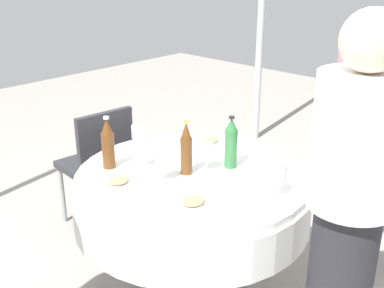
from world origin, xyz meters
TOP-DOWN VIEW (x-y plane):
  - dining_table at (0.00, 0.00)m, footprint 1.24×1.24m
  - bottle_brown_rear at (0.02, -0.02)m, footprint 0.06×0.06m
  - bottle_green_west at (-0.20, 0.09)m, footprint 0.07×0.07m
  - bottle_brown_left at (0.25, -0.37)m, footprint 0.07×0.07m
  - wine_glass_inner at (-0.02, -0.45)m, footprint 0.06×0.06m
  - wine_glass_north at (-0.10, 0.46)m, footprint 0.07×0.07m
  - wine_glass_right at (-0.08, 0.03)m, footprint 0.07×0.07m
  - wine_glass_front at (0.10, -0.24)m, footprint 0.07×0.07m
  - wine_glass_outer at (0.16, -0.05)m, footprint 0.07×0.07m
  - plate_outer at (-0.37, -0.20)m, footprint 0.23×0.23m
  - plate_east at (0.35, -0.17)m, footprint 0.23×0.23m
  - plate_far at (0.25, 0.24)m, footprint 0.24×0.24m
  - plate_near at (-0.11, 0.27)m, footprint 0.22×0.22m
  - spoon_west at (-0.12, -0.33)m, footprint 0.08×0.17m
  - person_west at (-0.87, 0.49)m, footprint 0.34×0.34m
  - person_left at (0.06, 0.88)m, footprint 0.34×0.34m
  - chair_right at (-0.08, -0.93)m, footprint 0.43×0.43m
  - tent_pole_secondary at (-2.23, -1.20)m, footprint 0.07×0.07m

SIDE VIEW (x-z plane):
  - chair_right at x=-0.08m, z-range 0.08..0.95m
  - dining_table at x=0.00m, z-range 0.22..0.96m
  - spoon_west at x=-0.12m, z-range 0.74..0.74m
  - plate_near at x=-0.11m, z-range 0.74..0.76m
  - plate_far at x=0.25m, z-range 0.73..0.77m
  - plate_east at x=0.35m, z-range 0.73..0.77m
  - plate_outer at x=-0.37m, z-range 0.73..0.77m
  - person_west at x=-0.87m, z-range 0.04..1.59m
  - wine_glass_inner at x=-0.02m, z-range 0.77..0.92m
  - wine_glass_outer at x=0.16m, z-range 0.77..0.92m
  - wine_glass_right at x=-0.08m, z-range 0.78..0.92m
  - wine_glass_north at x=-0.10m, z-range 0.77..0.93m
  - wine_glass_front at x=0.10m, z-range 0.77..0.93m
  - person_left at x=0.06m, z-range 0.04..1.68m
  - bottle_brown_left at x=0.25m, z-range 0.73..1.01m
  - bottle_green_west at x=-0.20m, z-range 0.73..1.01m
  - bottle_brown_rear at x=0.02m, z-range 0.73..1.02m
  - tent_pole_secondary at x=-2.23m, z-range 0.00..2.68m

